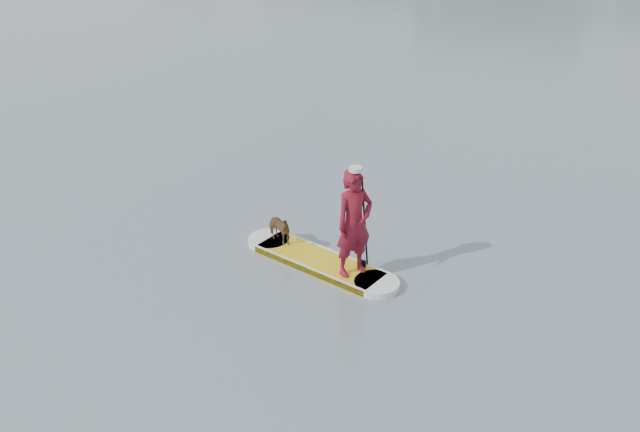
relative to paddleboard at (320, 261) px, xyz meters
The scene contains 6 objects.
ground 1.68m from the paddleboard, 139.62° to the right, with size 140.00×140.00×0.00m, color slate.
paddleboard is the anchor object (origin of this frame).
paddler 1.27m from the paddleboard, ahead, with size 0.71×0.47×1.95m, color maroon.
white_cap 2.18m from the paddleboard, ahead, with size 0.22×0.22×0.07m, color silver.
dog 1.06m from the paddleboard, behind, with size 0.32×0.69×0.59m, color #58301E.
paddle 1.11m from the paddleboard, ahead, with size 0.10×0.30×2.00m.
Camera 1 is at (6.66, -8.70, 6.84)m, focal length 40.00 mm.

